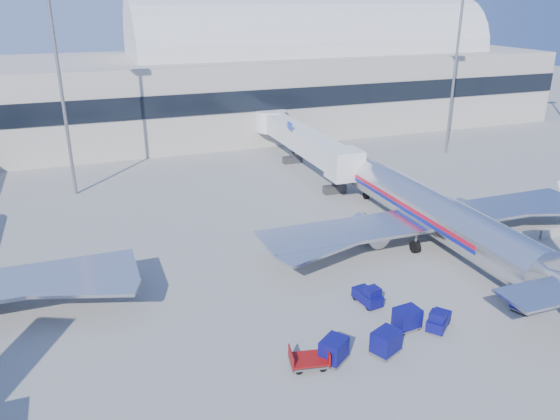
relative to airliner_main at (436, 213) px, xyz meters
name	(u,v)px	position (x,y,z in m)	size (l,w,h in m)	color
ground	(358,285)	(-10.00, -4.51, -2.93)	(260.00, 260.00, 0.00)	gray
terminal	(110,90)	(-23.60, 51.46, 4.60)	(170.00, 28.15, 21.00)	#B2AA9E
airliner_main	(436,213)	(0.00, 0.00, 0.00)	(32.00, 37.26, 12.07)	silver
jetbridge_near	(299,138)	(-2.40, 26.30, 1.00)	(4.40, 27.50, 6.25)	silver
mast_west	(57,59)	(-30.00, 25.49, 11.87)	(2.00, 1.20, 22.60)	slate
mast_east	(458,46)	(20.00, 25.49, 11.87)	(2.00, 1.20, 22.60)	slate
barrier_near	(524,237)	(8.00, -2.51, -2.48)	(3.00, 0.55, 0.90)	#9E9E96
barrier_mid	(552,232)	(11.30, -2.51, -2.48)	(3.00, 0.55, 0.90)	#9E9E96
tug_lead	(438,320)	(-7.80, -11.61, -2.25)	(2.48, 2.31, 1.48)	#0B0B55
tug_right	(548,277)	(3.60, -9.66, -2.16)	(2.85, 2.54, 1.68)	#0B0B55
tug_left	(368,296)	(-10.66, -7.19, -2.23)	(1.49, 2.49, 1.53)	#0B0B55
cart_train_a	(407,318)	(-9.77, -10.87, -2.12)	(1.85, 1.50, 1.51)	#0B0B55
cart_train_b	(386,342)	(-12.51, -12.76, -2.09)	(2.18, 1.97, 1.57)	#0B0B55
cart_train_c	(334,350)	(-15.89, -12.36, -2.10)	(2.20, 2.11, 1.54)	#0B0B55
cart_solo_near	(526,298)	(-0.55, -11.72, -2.03)	(2.32, 2.08, 1.68)	#0B0B55
cart_open_red	(309,360)	(-17.49, -12.34, -2.49)	(2.55, 2.01, 0.61)	slate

